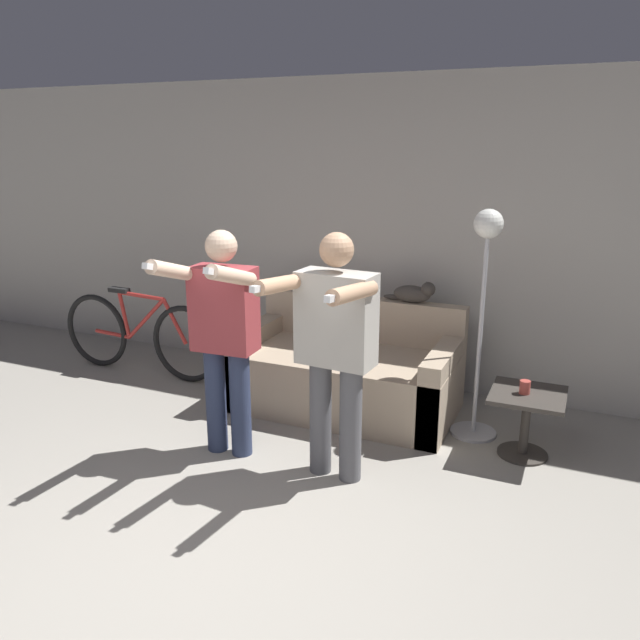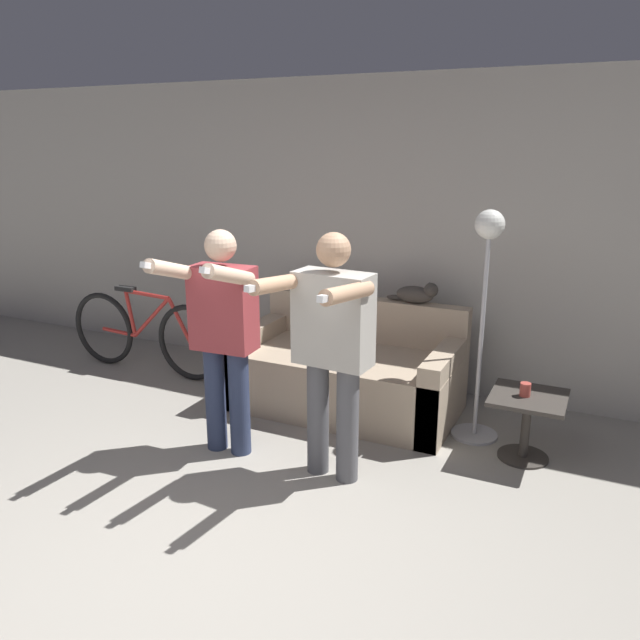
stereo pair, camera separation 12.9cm
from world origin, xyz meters
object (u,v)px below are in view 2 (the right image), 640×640
bicycle (145,334)px  cup (525,390)px  couch (348,374)px  person_left (222,329)px  floor_lamp (485,282)px  side_table (527,413)px  person_right (331,341)px  cat (418,294)px

bicycle → cup: bearing=-3.9°
couch → person_left: person_left is taller
floor_lamp → side_table: 0.92m
side_table → cup: (-0.02, -0.02, 0.17)m
person_left → side_table: (1.87, 0.78, -0.56)m
person_left → bicycle: 1.91m
couch → cup: size_ratio=19.09×
cup → bicycle: bearing=176.1°
person_left → side_table: 2.10m
side_table → bicycle: size_ratio=0.28×
floor_lamp → bicycle: bearing=179.5°
person_left → person_right: person_right is taller
couch → person_right: bearing=-72.6°
cat → cup: cat is taller
person_right → bicycle: 2.59m
side_table → bicycle: (-3.42, 0.21, 0.04)m
person_right → side_table: (1.08, 0.78, -0.58)m
floor_lamp → side_table: floor_lamp is taller
cup → couch: bearing=168.7°
couch → person_left: bearing=-114.0°
cup → cat: bearing=146.3°
cat → cup: 1.21m
cat → couch: bearing=-141.3°
floor_lamp → side_table: size_ratio=3.40×
cup → bicycle: 3.40m
side_table → bicycle: bearing=176.4°
person_right → cat: (0.12, 1.39, 0.00)m
couch → person_right: size_ratio=1.10×
bicycle → person_right: bearing=-23.1°
side_table → cup: 0.17m
person_right → person_left: bearing=-175.6°
couch → side_table: 1.43m
floor_lamp → person_left: bearing=-147.1°
cat → bicycle: size_ratio=0.25×
person_left → cup: bearing=19.1°
person_left → cup: person_left is taller
couch → cup: (1.39, -0.28, 0.22)m
couch → floor_lamp: size_ratio=1.05×
person_right → floor_lamp: size_ratio=0.96×
person_left → floor_lamp: floor_lamp is taller
person_left → bicycle: size_ratio=0.90×
person_left → cat: bearing=53.6°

